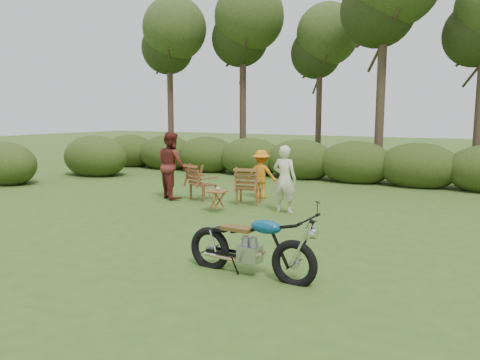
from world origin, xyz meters
The scene contains 10 objects.
ground centered at (0.00, 0.00, 0.00)m, with size 80.00×80.00×0.00m, color #2D541C.
tree_line centered at (0.50, 9.74, 3.81)m, with size 22.52×11.62×8.14m.
motorcycle centered at (1.19, -0.83, 0.00)m, with size 1.94×0.74×1.11m, color #0D71A9, non-canonical shape.
lawn_chair_right centered at (-1.33, 3.84, 0.00)m, with size 0.65×0.65×0.95m, color brown, non-canonical shape.
lawn_chair_left centered at (-2.69, 3.80, 0.00)m, with size 0.66×0.66×0.96m, color brown, non-canonical shape.
side_table centered at (-1.56, 2.66, 0.25)m, with size 0.48×0.40×0.49m, color brown, non-canonical shape.
cup centered at (-1.55, 2.71, 0.53)m, with size 0.11×0.11×0.09m, color beige.
adult_a centered at (-0.12, 3.34, 0.00)m, with size 0.57×0.38×1.57m, color beige.
adult_b centered at (-3.53, 3.53, 0.00)m, with size 0.88×0.69×1.82m, color maroon.
child centered at (-1.40, 4.70, 0.00)m, with size 0.85×0.49×1.32m, color orange.
Camera 1 is at (4.22, -6.55, 2.31)m, focal length 35.00 mm.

